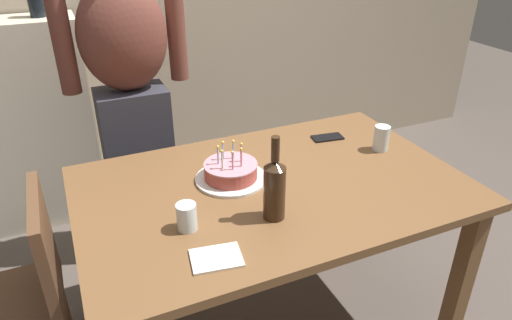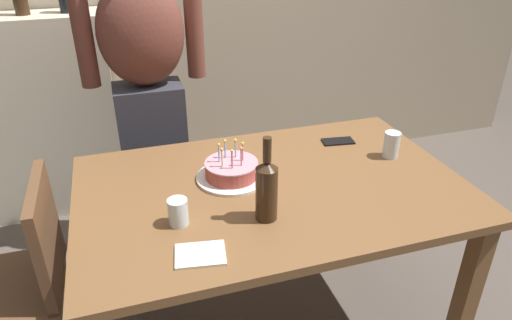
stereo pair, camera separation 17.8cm
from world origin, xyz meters
TOP-DOWN VIEW (x-y plane):
  - ground_plane at (0.00, 0.00)m, footprint 10.00×10.00m
  - dining_table at (0.00, 0.00)m, footprint 1.50×0.96m
  - birthday_cake at (-0.14, 0.10)m, footprint 0.28×0.28m
  - water_glass_near at (0.57, 0.07)m, footprint 0.07×0.07m
  - water_glass_far at (-0.39, -0.14)m, footprint 0.07×0.07m
  - wine_bottle at (-0.09, -0.20)m, footprint 0.08×0.08m
  - cell_phone at (0.42, 0.27)m, footprint 0.15×0.09m
  - napkin_stack at (-0.35, -0.33)m, footprint 0.17×0.14m
  - person_man_bearded at (-0.38, 0.81)m, footprint 0.61×0.27m
  - dining_chair at (-0.94, 0.03)m, footprint 0.42×0.42m
  - shelf_cabinet at (-0.95, 1.33)m, footprint 0.79×0.30m

SIDE VIEW (x-z plane):
  - ground_plane at x=0.00m, z-range 0.00..0.00m
  - dining_chair at x=-0.94m, z-range 0.08..0.95m
  - shelf_cabinet at x=-0.95m, z-range -0.11..1.33m
  - dining_table at x=0.00m, z-range 0.27..1.01m
  - cell_phone at x=0.42m, z-range 0.74..0.75m
  - napkin_stack at x=-0.35m, z-range 0.74..0.75m
  - birthday_cake at x=-0.14m, z-range 0.70..0.85m
  - water_glass_far at x=-0.39m, z-range 0.74..0.84m
  - water_glass_near at x=0.57m, z-range 0.74..0.85m
  - wine_bottle at x=-0.09m, z-range 0.70..1.01m
  - person_man_bearded at x=-0.38m, z-range 0.04..1.70m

